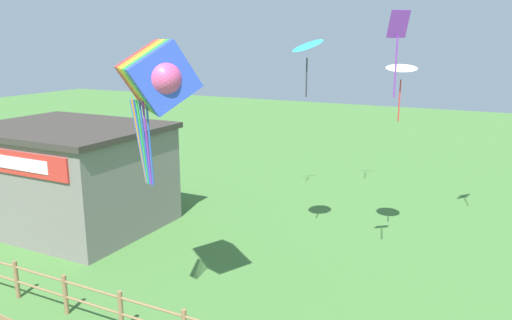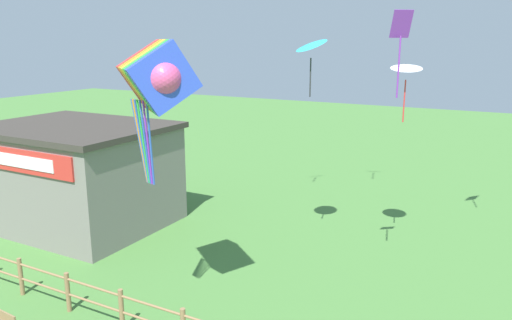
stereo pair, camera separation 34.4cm
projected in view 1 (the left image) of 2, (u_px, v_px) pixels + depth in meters
The scene contains 5 objects.
seaside_building at pixel (70, 176), 21.73m from camera, with size 7.83×6.12×4.44m.
kite_rainbow_parafoil at pixel (157, 77), 12.64m from camera, with size 2.96×2.88×3.81m.
kite_white_delta at pixel (402, 68), 17.54m from camera, with size 1.37×1.37×2.09m.
kite_cyan_delta at pixel (307, 45), 17.19m from camera, with size 1.56×1.55×2.06m.
kite_purple_streamer at pixel (398, 38), 14.47m from camera, with size 0.64×0.58×2.50m.
Camera 1 is at (5.79, -3.00, 7.94)m, focal length 35.00 mm.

